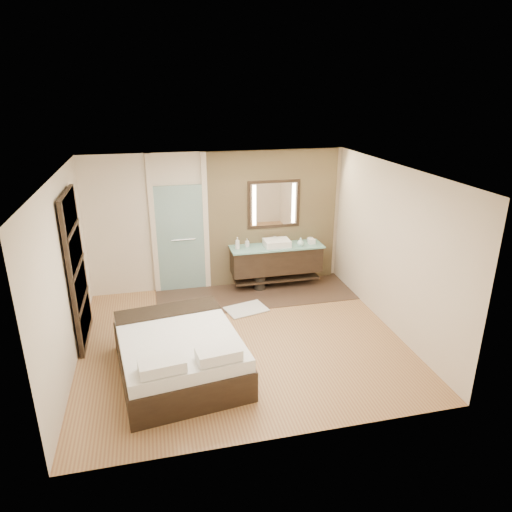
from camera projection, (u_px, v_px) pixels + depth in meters
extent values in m
plane|color=brown|center=(242.00, 340.00, 7.33)|extent=(5.00, 5.00, 0.00)
cube|color=#3E2E21|center=(256.00, 294.00, 8.92)|extent=(3.80, 1.30, 0.01)
cube|color=tan|center=(273.00, 218.00, 9.11)|extent=(2.60, 0.08, 2.70)
cube|color=black|center=(276.00, 260.00, 9.12)|extent=(1.80, 0.50, 0.50)
cube|color=black|center=(276.00, 278.00, 9.25)|extent=(1.71, 0.45, 0.04)
cube|color=#8FDBCE|center=(277.00, 247.00, 9.00)|extent=(1.85, 0.55, 0.03)
cube|color=white|center=(277.00, 243.00, 8.97)|extent=(0.50, 0.38, 0.13)
cylinder|color=silver|center=(274.00, 239.00, 9.14)|extent=(0.03, 0.03, 0.18)
cylinder|color=silver|center=(275.00, 236.00, 9.08)|extent=(0.02, 0.10, 0.02)
cube|color=black|center=(274.00, 204.00, 8.96)|extent=(1.06, 0.03, 0.96)
cube|color=white|center=(274.00, 204.00, 8.95)|extent=(0.94, 0.01, 0.84)
cube|color=#F8DFBA|center=(254.00, 206.00, 8.86)|extent=(0.07, 0.01, 0.80)
cube|color=#F8DFBA|center=(294.00, 203.00, 9.03)|extent=(0.07, 0.01, 0.80)
cube|color=#BDF0EB|center=(181.00, 239.00, 8.81)|extent=(0.90, 0.05, 2.10)
cylinder|color=silver|center=(183.00, 240.00, 8.78)|extent=(0.45, 0.03, 0.03)
cube|color=beige|center=(153.00, 226.00, 8.61)|extent=(0.10, 0.08, 2.70)
cube|color=beige|center=(206.00, 222.00, 8.82)|extent=(0.10, 0.08, 2.70)
cube|color=black|center=(77.00, 270.00, 6.94)|extent=(0.06, 1.20, 2.40)
cube|color=beige|center=(85.00, 318.00, 7.24)|extent=(0.02, 1.06, 0.52)
cube|color=beige|center=(80.00, 284.00, 7.03)|extent=(0.02, 1.06, 0.52)
cube|color=beige|center=(75.00, 248.00, 6.83)|extent=(0.02, 1.06, 0.52)
cube|color=beige|center=(70.00, 210.00, 6.62)|extent=(0.02, 1.06, 0.52)
cube|color=black|center=(180.00, 359.00, 6.41)|extent=(1.86, 2.20, 0.44)
cube|color=silver|center=(178.00, 340.00, 6.30)|extent=(1.80, 2.14, 0.18)
cube|color=black|center=(168.00, 311.00, 6.93)|extent=(1.60, 0.65, 0.04)
cube|color=silver|center=(162.00, 366.00, 5.43)|extent=(0.59, 0.37, 0.14)
cube|color=silver|center=(219.00, 354.00, 5.66)|extent=(0.59, 0.37, 0.14)
cube|color=silver|center=(246.00, 309.00, 8.29)|extent=(0.82, 0.66, 0.02)
cylinder|color=black|center=(259.00, 283.00, 9.10)|extent=(0.29, 0.29, 0.29)
cube|color=white|center=(312.00, 241.00, 9.12)|extent=(0.13, 0.13, 0.10)
imported|color=silver|center=(237.00, 243.00, 8.79)|extent=(0.10, 0.10, 0.24)
imported|color=#B2B2B2|center=(247.00, 243.00, 8.94)|extent=(0.08, 0.08, 0.16)
imported|color=#C2F4ED|center=(301.00, 242.00, 8.98)|extent=(0.17, 0.17, 0.17)
imported|color=silver|center=(310.00, 240.00, 9.21)|extent=(0.13, 0.13, 0.10)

